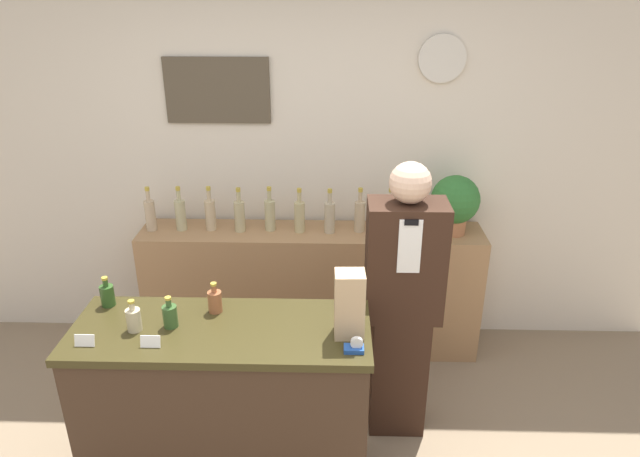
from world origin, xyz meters
The scene contains 23 objects.
back_wall centered at (0.00, 2.00, 1.36)m, with size 5.20×0.09×2.70m.
back_shelf centered at (0.08, 1.75, 0.46)m, with size 2.33×0.39×0.91m.
display_counter centered at (-0.30, 0.51, 0.48)m, with size 1.43×0.55×0.95m.
shopkeeper centered at (0.62, 0.95, 0.82)m, with size 0.42×0.26×1.65m.
potted_plant centered at (1.03, 1.75, 1.14)m, with size 0.32×0.32×0.40m.
paper_bag centered at (0.31, 0.47, 1.12)m, with size 0.14×0.12×0.32m.
tape_dispenser centered at (0.34, 0.34, 0.98)m, with size 0.09×0.06×0.07m.
price_card_left centered at (-0.88, 0.35, 0.98)m, with size 0.09×0.02×0.06m.
price_card_right centered at (-0.58, 0.35, 0.98)m, with size 0.09×0.02×0.06m.
counter_bottle_0 centered at (-0.91, 0.70, 1.01)m, with size 0.07×0.07×0.16m.
counter_bottle_1 centered at (-0.70, 0.48, 1.01)m, with size 0.07×0.07×0.16m.
counter_bottle_2 centered at (-0.54, 0.52, 1.01)m, with size 0.07×0.07×0.16m.
counter_bottle_3 centered at (-0.35, 0.66, 1.01)m, with size 0.07×0.07×0.16m.
shelf_bottle_0 centered at (-1.00, 1.74, 1.03)m, with size 0.07×0.07×0.31m.
shelf_bottle_1 centered at (-0.80, 1.75, 1.03)m, with size 0.07×0.07×0.31m.
shelf_bottle_2 centered at (-0.60, 1.76, 1.03)m, with size 0.07×0.07×0.31m.
shelf_bottle_3 centered at (-0.40, 1.74, 1.03)m, with size 0.07×0.07×0.31m.
shelf_bottle_4 centered at (-0.19, 1.76, 1.03)m, with size 0.07×0.07×0.31m.
shelf_bottle_5 centered at (0.01, 1.74, 1.03)m, with size 0.07×0.07×0.31m.
shelf_bottle_6 centered at (0.21, 1.73, 1.03)m, with size 0.07×0.07×0.31m.
shelf_bottle_7 centered at (0.41, 1.76, 1.03)m, with size 0.07×0.07×0.31m.
shelf_bottle_8 centered at (0.61, 1.77, 1.03)m, with size 0.07×0.07×0.31m.
shelf_bottle_9 centered at (0.81, 1.73, 1.03)m, with size 0.07×0.07×0.31m.
Camera 1 is at (0.24, -1.77, 2.48)m, focal length 32.00 mm.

